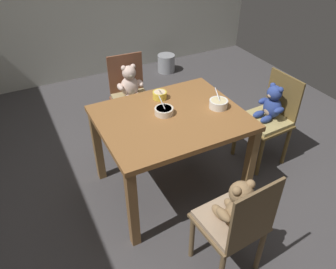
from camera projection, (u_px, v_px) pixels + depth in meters
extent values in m
cube|color=#424041|center=(171.00, 187.00, 2.99)|extent=(5.20, 5.20, 0.04)
cube|color=brown|center=(171.00, 118.00, 2.55)|extent=(1.11, 0.90, 0.04)
cube|color=brown|center=(133.00, 210.00, 2.29)|extent=(0.07, 0.07, 0.71)
cube|color=olive|center=(249.00, 166.00, 2.67)|extent=(0.07, 0.07, 0.71)
cube|color=brown|center=(98.00, 146.00, 2.88)|extent=(0.07, 0.07, 0.71)
cube|color=olive|center=(198.00, 117.00, 3.25)|extent=(0.07, 0.07, 0.71)
cube|color=brown|center=(229.00, 222.00, 2.12)|extent=(0.42, 0.41, 0.02)
cube|color=brown|center=(254.00, 217.00, 1.86)|extent=(0.36, 0.04, 0.44)
cylinder|color=brown|center=(229.00, 217.00, 2.43)|extent=(0.04, 0.04, 0.42)
cylinder|color=brown|center=(192.00, 237.00, 2.29)|extent=(0.04, 0.04, 0.42)
cylinder|color=brown|center=(260.00, 249.00, 2.21)|extent=(0.04, 0.04, 0.42)
cube|color=tan|center=(230.00, 219.00, 2.10)|extent=(0.39, 0.37, 0.04)
ellipsoid|color=#92724C|center=(239.00, 213.00, 1.98)|extent=(0.20, 0.17, 0.21)
ellipsoid|color=#C7C288|center=(233.00, 209.00, 2.03)|extent=(0.11, 0.06, 0.13)
sphere|color=#92724C|center=(241.00, 193.00, 1.90)|extent=(0.15, 0.15, 0.15)
ellipsoid|color=#C7C288|center=(235.00, 189.00, 1.94)|extent=(0.06, 0.06, 0.04)
sphere|color=#92724C|center=(251.00, 184.00, 1.88)|extent=(0.06, 0.06, 0.06)
sphere|color=#92724C|center=(237.00, 191.00, 1.84)|extent=(0.06, 0.06, 0.06)
ellipsoid|color=#92724C|center=(250.00, 201.00, 2.03)|extent=(0.07, 0.12, 0.06)
ellipsoid|color=#92724C|center=(223.00, 215.00, 1.94)|extent=(0.07, 0.12, 0.06)
ellipsoid|color=#92724C|center=(232.00, 206.00, 2.13)|extent=(0.08, 0.14, 0.06)
ellipsoid|color=#92724C|center=(220.00, 213.00, 2.08)|extent=(0.08, 0.14, 0.06)
cube|color=brown|center=(264.00, 123.00, 3.04)|extent=(0.41, 0.43, 0.02)
cube|color=brown|center=(283.00, 97.00, 2.99)|extent=(0.04, 0.38, 0.42)
cylinder|color=brown|center=(235.00, 137.00, 3.23)|extent=(0.04, 0.04, 0.42)
cylinder|color=brown|center=(260.00, 157.00, 2.98)|extent=(0.04, 0.04, 0.42)
cylinder|color=brown|center=(260.00, 128.00, 3.36)|extent=(0.04, 0.04, 0.42)
cylinder|color=brown|center=(286.00, 146.00, 3.12)|extent=(0.04, 0.04, 0.42)
cube|color=tan|center=(264.00, 120.00, 3.03)|extent=(0.38, 0.40, 0.04)
ellipsoid|color=#2E428A|center=(272.00, 107.00, 2.99)|extent=(0.16, 0.18, 0.20)
ellipsoid|color=beige|center=(268.00, 110.00, 2.97)|extent=(0.06, 0.10, 0.12)
sphere|color=#2E428A|center=(275.00, 93.00, 2.89)|extent=(0.13, 0.13, 0.13)
ellipsoid|color=beige|center=(270.00, 95.00, 2.88)|extent=(0.05, 0.06, 0.04)
sphere|color=#2E428A|center=(273.00, 85.00, 2.90)|extent=(0.05, 0.05, 0.05)
sphere|color=#2E428A|center=(281.00, 90.00, 2.83)|extent=(0.05, 0.05, 0.05)
ellipsoid|color=#2E428A|center=(263.00, 101.00, 3.03)|extent=(0.11, 0.06, 0.06)
ellipsoid|color=#2E428A|center=(279.00, 110.00, 2.89)|extent=(0.11, 0.06, 0.06)
ellipsoid|color=#2E428A|center=(259.00, 114.00, 3.02)|extent=(0.13, 0.07, 0.06)
ellipsoid|color=#2E428A|center=(266.00, 119.00, 2.95)|extent=(0.13, 0.07, 0.06)
cube|color=brown|center=(133.00, 103.00, 3.34)|extent=(0.41, 0.41, 0.02)
cube|color=brown|center=(126.00, 75.00, 3.34)|extent=(0.36, 0.04, 0.43)
cylinder|color=brown|center=(124.00, 133.00, 3.29)|extent=(0.04, 0.04, 0.42)
cylinder|color=brown|center=(154.00, 125.00, 3.40)|extent=(0.04, 0.04, 0.42)
cylinder|color=brown|center=(115.00, 116.00, 3.53)|extent=(0.04, 0.04, 0.42)
cylinder|color=brown|center=(144.00, 110.00, 3.64)|extent=(0.04, 0.04, 0.42)
cube|color=tan|center=(133.00, 100.00, 3.32)|extent=(0.38, 0.38, 0.04)
ellipsoid|color=beige|center=(130.00, 86.00, 3.30)|extent=(0.19, 0.17, 0.21)
ellipsoid|color=beige|center=(131.00, 90.00, 3.27)|extent=(0.10, 0.06, 0.13)
sphere|color=beige|center=(129.00, 73.00, 3.20)|extent=(0.14, 0.14, 0.14)
ellipsoid|color=beige|center=(131.00, 75.00, 3.17)|extent=(0.06, 0.05, 0.04)
sphere|color=beige|center=(124.00, 68.00, 3.16)|extent=(0.05, 0.05, 0.05)
sphere|color=beige|center=(133.00, 66.00, 3.19)|extent=(0.05, 0.05, 0.05)
ellipsoid|color=beige|center=(120.00, 87.00, 3.23)|extent=(0.07, 0.12, 0.06)
ellipsoid|color=beige|center=(140.00, 83.00, 3.30)|extent=(0.07, 0.12, 0.06)
ellipsoid|color=beige|center=(129.00, 99.00, 3.24)|extent=(0.07, 0.14, 0.06)
ellipsoid|color=beige|center=(138.00, 97.00, 3.28)|extent=(0.07, 0.14, 0.06)
cylinder|color=beige|center=(164.00, 111.00, 2.55)|extent=(0.15, 0.15, 0.05)
cylinder|color=beige|center=(164.00, 113.00, 2.56)|extent=(0.08, 0.08, 0.01)
cylinder|color=#D4B988|center=(164.00, 109.00, 2.53)|extent=(0.12, 0.12, 0.01)
cylinder|color=#BCBCC1|center=(162.00, 102.00, 2.53)|extent=(0.01, 0.10, 0.07)
ellipsoid|color=#BCBCC1|center=(165.00, 110.00, 2.53)|extent=(0.02, 0.03, 0.01)
cylinder|color=white|center=(218.00, 104.00, 2.62)|extent=(0.15, 0.15, 0.06)
cylinder|color=white|center=(218.00, 107.00, 2.64)|extent=(0.08, 0.08, 0.01)
cylinder|color=beige|center=(219.00, 101.00, 2.60)|extent=(0.12, 0.12, 0.01)
cylinder|color=#BCBCC1|center=(217.00, 94.00, 2.61)|extent=(0.02, 0.10, 0.07)
ellipsoid|color=#BCBCC1|center=(219.00, 102.00, 2.60)|extent=(0.03, 0.04, 0.01)
cylinder|color=yellow|center=(160.00, 95.00, 2.74)|extent=(0.12, 0.12, 0.06)
cylinder|color=yellow|center=(160.00, 98.00, 2.75)|extent=(0.06, 0.06, 0.01)
cylinder|color=beige|center=(160.00, 92.00, 2.72)|extent=(0.10, 0.10, 0.01)
cylinder|color=#BCBCC1|center=(159.00, 90.00, 2.68)|extent=(0.05, 0.07, 0.06)
ellipsoid|color=#BCBCC1|center=(160.00, 92.00, 2.73)|extent=(0.04, 0.04, 0.01)
cylinder|color=#93969B|center=(166.00, 63.00, 4.84)|extent=(0.25, 0.25, 0.25)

